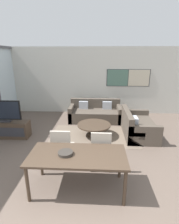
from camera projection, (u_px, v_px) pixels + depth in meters
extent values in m
cube|color=silver|center=(91.00, 81.00, 7.50)|extent=(7.75, 0.06, 2.80)
cube|color=#2D2D33|center=(128.00, 78.00, 7.33)|extent=(1.81, 0.01, 0.71)
cube|color=#4C7060|center=(118.00, 78.00, 7.35)|extent=(0.86, 0.02, 0.67)
cube|color=beige|center=(139.00, 78.00, 7.31)|extent=(0.86, 0.02, 0.67)
cube|color=#706051|center=(94.00, 135.00, 5.59)|extent=(2.72, 1.60, 0.01)
cube|color=#423326|center=(7.00, 129.00, 5.44)|extent=(1.39, 0.42, 0.52)
cube|color=#2D2D33|center=(3.00, 132.00, 5.23)|extent=(1.28, 0.01, 0.28)
cube|color=#2D2D33|center=(5.00, 121.00, 5.35)|extent=(0.36, 0.20, 0.05)
cube|color=#2D2D33|center=(5.00, 119.00, 5.33)|extent=(0.06, 0.03, 0.08)
cube|color=black|center=(4.00, 110.00, 5.24)|extent=(1.02, 0.04, 0.59)
cube|color=black|center=(3.00, 110.00, 5.22)|extent=(0.95, 0.01, 0.54)
cube|color=#51473D|center=(95.00, 116.00, 6.82)|extent=(1.98, 0.95, 0.42)
cube|color=#51473D|center=(95.00, 108.00, 7.14)|extent=(1.98, 0.16, 0.79)
cube|color=#51473D|center=(72.00, 113.00, 6.84)|extent=(0.14, 0.95, 0.60)
cube|color=#51473D|center=(119.00, 114.00, 6.75)|extent=(0.14, 0.95, 0.60)
cube|color=#B2B7C1|center=(84.00, 105.00, 6.94)|extent=(0.36, 0.12, 0.30)
cube|color=#B2B7C1|center=(107.00, 105.00, 6.89)|extent=(0.36, 0.12, 0.30)
cube|color=#51473D|center=(139.00, 128.00, 5.62)|extent=(0.95, 1.63, 0.42)
cube|color=#51473D|center=(127.00, 123.00, 5.58)|extent=(0.16, 1.63, 0.79)
cube|color=#51473D|center=(145.00, 136.00, 4.88)|extent=(0.95, 0.14, 0.60)
cube|color=#51473D|center=(134.00, 118.00, 6.30)|extent=(0.95, 0.14, 0.60)
cube|color=#B2B7C1|center=(135.00, 122.00, 5.17)|extent=(0.12, 0.36, 0.30)
cylinder|color=#423326|center=(94.00, 135.00, 5.58)|extent=(0.47, 0.47, 0.03)
cylinder|color=#423326|center=(94.00, 131.00, 5.53)|extent=(0.19, 0.19, 0.35)
cylinder|color=#423326|center=(94.00, 125.00, 5.47)|extent=(1.04, 1.04, 0.04)
cube|color=#423326|center=(78.00, 155.00, 3.16)|extent=(1.77, 0.84, 0.04)
cylinder|color=#423326|center=(27.00, 184.00, 2.97)|extent=(0.06, 0.06, 0.70)
cylinder|color=#423326|center=(125.00, 188.00, 2.89)|extent=(0.06, 0.06, 0.70)
cylinder|color=#423326|center=(41.00, 160.00, 3.66)|extent=(0.06, 0.06, 0.70)
cylinder|color=#423326|center=(120.00, 163.00, 3.58)|extent=(0.06, 0.06, 0.70)
cube|color=#B2A899|center=(63.00, 148.00, 3.98)|extent=(0.46, 0.46, 0.06)
cube|color=#B2A899|center=(60.00, 141.00, 3.70)|extent=(0.42, 0.05, 0.47)
cylinder|color=#423326|center=(53.00, 161.00, 3.87)|extent=(0.04, 0.04, 0.41)
cylinder|color=#423326|center=(71.00, 162.00, 3.85)|extent=(0.04, 0.04, 0.41)
cylinder|color=#423326|center=(57.00, 152.00, 4.25)|extent=(0.04, 0.04, 0.41)
cylinder|color=#423326|center=(73.00, 152.00, 4.23)|extent=(0.04, 0.04, 0.41)
cube|color=#B2A899|center=(101.00, 150.00, 3.90)|extent=(0.46, 0.46, 0.06)
cube|color=#B2A899|center=(101.00, 143.00, 3.62)|extent=(0.42, 0.05, 0.47)
cylinder|color=#423326|center=(91.00, 164.00, 3.79)|extent=(0.04, 0.04, 0.41)
cylinder|color=#423326|center=(110.00, 164.00, 3.77)|extent=(0.04, 0.04, 0.41)
cylinder|color=#423326|center=(92.00, 154.00, 4.17)|extent=(0.04, 0.04, 0.41)
cylinder|color=#423326|center=(109.00, 154.00, 4.15)|extent=(0.04, 0.04, 0.41)
cylinder|color=#332D28|center=(65.00, 153.00, 3.14)|extent=(0.27, 0.27, 0.05)
torus|color=#332D28|center=(65.00, 152.00, 3.14)|extent=(0.27, 0.27, 0.02)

